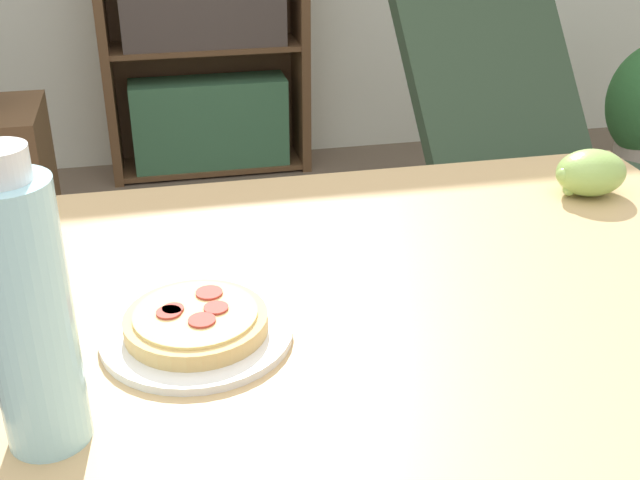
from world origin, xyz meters
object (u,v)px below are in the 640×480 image
(drink_bottle, at_px, (28,313))
(lounge_chair_far, at_px, (511,185))
(grape_bunch, at_px, (590,173))
(pizza_on_plate, at_px, (197,326))

(drink_bottle, distance_m, lounge_chair_far, 2.01)
(grape_bunch, height_order, drink_bottle, drink_bottle)
(grape_bunch, distance_m, drink_bottle, 0.91)
(drink_bottle, bearing_deg, pizza_on_plate, 43.35)
(grape_bunch, bearing_deg, pizza_on_plate, -156.36)
(pizza_on_plate, height_order, drink_bottle, drink_bottle)
(pizza_on_plate, distance_m, lounge_chair_far, 1.77)
(grape_bunch, distance_m, lounge_chair_far, 1.25)
(pizza_on_plate, bearing_deg, drink_bottle, -136.65)
(grape_bunch, bearing_deg, lounge_chair_far, 69.49)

